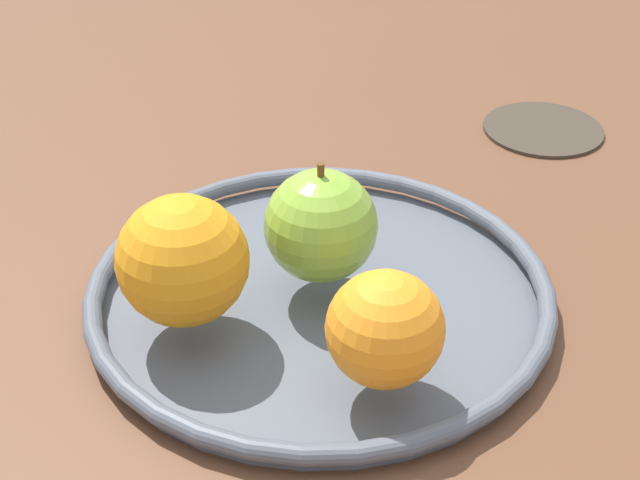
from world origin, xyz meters
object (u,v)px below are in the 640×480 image
apple (326,226)px  ambient_coaster (543,128)px  fruit_bowl (320,291)px  orange_front_left (385,329)px  orange_back_right (183,260)px

apple → ambient_coaster: apple is taller
fruit_bowl → apple: bearing=66.1°
orange_front_left → apple: bearing=111.4°
orange_front_left → ambient_coaster: bearing=68.0°
orange_front_left → ambient_coaster: size_ratio=0.64×
orange_back_right → ambient_coaster: orange_back_right is taller
orange_back_right → orange_front_left: 12.62cm
apple → orange_front_left: apple is taller
fruit_bowl → apple: apple is taller
fruit_bowl → ambient_coaster: 30.60cm
ambient_coaster → apple: bearing=-125.4°
apple → fruit_bowl: bearing=-113.9°
fruit_bowl → orange_back_right: orange_back_right is taller
apple → orange_front_left: bearing=-68.6°
fruit_bowl → orange_front_left: (4.01, -8.60, 4.12)cm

